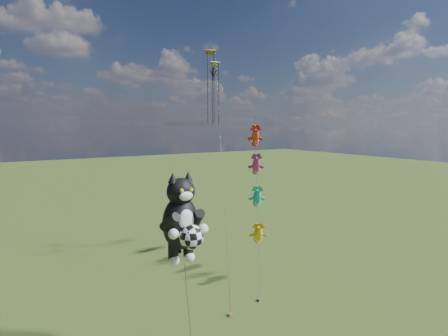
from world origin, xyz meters
TOP-DOWN VIEW (x-y plane):
  - cat_kite_rig at (5.24, -1.39)m, footprint 2.69×4.27m
  - fish_windsock_rig at (19.59, 9.64)m, footprint 9.33×13.09m
  - parafoil_rig at (17.44, 14.93)m, footprint 8.68×15.87m

SIDE VIEW (x-z plane):
  - fish_windsock_rig at x=19.59m, z-range 1.01..17.36m
  - cat_kite_rig at x=5.24m, z-range 3.28..15.67m
  - parafoil_rig at x=17.44m, z-range 7.99..32.36m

